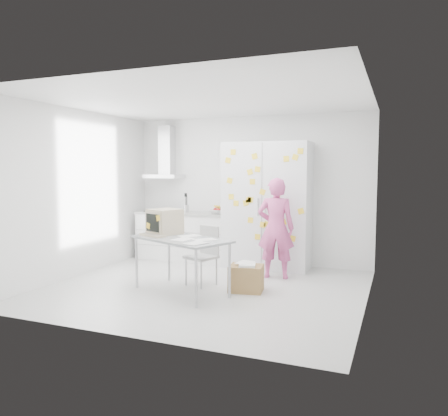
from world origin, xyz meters
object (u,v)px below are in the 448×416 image
at_px(desk, 170,229).
at_px(chair, 204,252).
at_px(person, 276,228).
at_px(cardboard_box, 246,278).

bearing_deg(desk, chair, 68.83).
height_order(person, desk, person).
xyz_separation_m(chair, cardboard_box, (0.71, -0.12, -0.31)).
xyz_separation_m(person, desk, (-1.26, -1.17, 0.07)).
distance_m(chair, cardboard_box, 0.78).
bearing_deg(cardboard_box, desk, -166.63).
bearing_deg(person, cardboard_box, 68.92).
bearing_deg(person, chair, 31.72).
height_order(desk, cardboard_box, desk).
bearing_deg(cardboard_box, person, 78.88).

